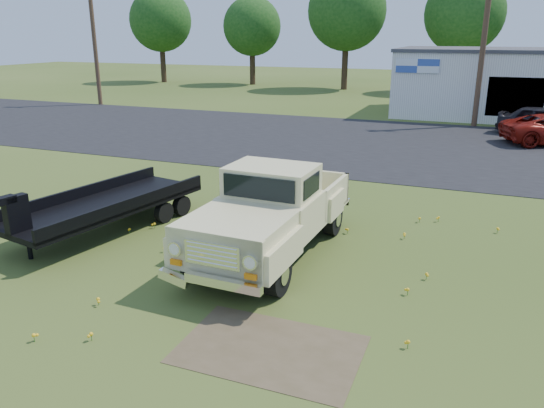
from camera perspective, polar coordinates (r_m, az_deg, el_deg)
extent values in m
plane|color=#374D18|center=(12.13, -1.56, -6.67)|extent=(140.00, 140.00, 0.00)
cube|color=black|center=(26.00, 11.58, 6.36)|extent=(90.00, 14.00, 0.02)
cube|color=brown|center=(9.19, -0.23, -15.37)|extent=(3.00, 2.00, 0.01)
cube|color=brown|center=(15.86, -3.25, -0.66)|extent=(2.20, 1.60, 0.01)
cube|color=silver|center=(37.29, 24.56, 11.66)|extent=(14.00, 8.00, 4.00)
cube|color=#3F3F44|center=(37.18, 24.98, 14.78)|extent=(14.20, 8.20, 0.20)
cube|color=black|center=(33.40, 24.70, 10.40)|extent=(3.00, 0.10, 2.20)
cube|color=white|center=(33.36, 15.37, 14.13)|extent=(2.50, 0.08, 0.80)
cylinder|color=#422F1E|center=(41.56, -18.56, 16.28)|extent=(0.30, 0.30, 9.00)
cylinder|color=#422F1E|center=(32.14, 21.79, 15.73)|extent=(0.30, 0.30, 9.00)
cylinder|color=#342517|center=(59.75, -11.62, 14.45)|extent=(0.56, 0.56, 3.60)
sphere|color=#144112|center=(59.68, -11.91, 18.78)|extent=(6.40, 6.40, 6.40)
cylinder|color=#342517|center=(55.91, -2.11, 14.39)|extent=(0.56, 0.56, 3.24)
sphere|color=#144112|center=(55.81, -2.16, 18.56)|extent=(5.76, 5.76, 5.76)
cylinder|color=#342517|center=(51.24, 7.82, 14.32)|extent=(0.56, 0.56, 3.96)
sphere|color=#144112|center=(51.18, 8.07, 19.88)|extent=(7.04, 7.04, 7.04)
cylinder|color=#342517|center=(50.78, 19.42, 13.37)|extent=(0.56, 0.56, 3.78)
sphere|color=#144112|center=(50.71, 19.99, 18.70)|extent=(6.72, 6.72, 6.72)
imported|color=black|center=(30.56, 27.23, 7.89)|extent=(4.74, 2.78, 1.51)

